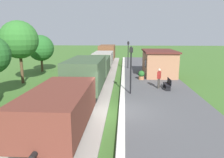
% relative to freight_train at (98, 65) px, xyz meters
% --- Properties ---
extents(ground_plane, '(160.00, 160.00, 0.00)m').
position_rel_freight_train_xyz_m(ground_plane, '(2.40, -10.36, -1.53)').
color(ground_plane, '#3D6628').
extents(platform_slab, '(6.00, 60.00, 0.25)m').
position_rel_freight_train_xyz_m(platform_slab, '(5.60, -10.36, -1.40)').
color(platform_slab, '#4C4C4F').
rests_on(platform_slab, ground).
extents(platform_edge_stripe, '(0.36, 60.00, 0.01)m').
position_rel_freight_train_xyz_m(platform_edge_stripe, '(2.80, -10.36, -1.27)').
color(platform_edge_stripe, silver).
rests_on(platform_edge_stripe, platform_slab).
extents(track_ballast, '(3.80, 60.00, 0.12)m').
position_rel_freight_train_xyz_m(track_ballast, '(-0.00, -10.36, -1.47)').
color(track_ballast, '#9E9389').
rests_on(track_ballast, ground).
extents(rail_near, '(0.07, 60.00, 0.14)m').
position_rel_freight_train_xyz_m(rail_near, '(0.72, -10.36, -1.34)').
color(rail_near, slate).
rests_on(rail_near, track_ballast).
extents(rail_far, '(0.07, 60.00, 0.14)m').
position_rel_freight_train_xyz_m(rail_far, '(-0.72, -10.36, -1.34)').
color(rail_far, slate).
rests_on(rail_far, track_ballast).
extents(freight_train, '(2.50, 32.60, 2.72)m').
position_rel_freight_train_xyz_m(freight_train, '(0.00, 0.00, 0.00)').
color(freight_train, brown).
rests_on(freight_train, rail_near).
extents(station_hut, '(3.50, 5.80, 2.78)m').
position_rel_freight_train_xyz_m(station_hut, '(6.80, 1.33, 0.13)').
color(station_hut, '#9E6B4C').
rests_on(station_hut, platform_slab).
extents(bench_near_hut, '(0.42, 1.50, 0.91)m').
position_rel_freight_train_xyz_m(bench_near_hut, '(6.57, -5.13, -0.80)').
color(bench_near_hut, black).
rests_on(bench_near_hut, platform_slab).
extents(bench_down_platform, '(0.42, 1.50, 0.91)m').
position_rel_freight_train_xyz_m(bench_down_platform, '(6.57, 6.64, -0.80)').
color(bench_down_platform, black).
rests_on(bench_down_platform, platform_slab).
extents(person_waiting, '(0.38, 0.45, 1.71)m').
position_rel_freight_train_xyz_m(person_waiting, '(5.87, -4.83, -0.34)').
color(person_waiting, '#38332D').
rests_on(person_waiting, platform_slab).
extents(potted_planter, '(0.64, 0.64, 0.92)m').
position_rel_freight_train_xyz_m(potted_planter, '(4.66, -1.34, -0.80)').
color(potted_planter, '#9E6642').
rests_on(potted_planter, platform_slab).
extents(lamp_post_near, '(0.28, 0.28, 3.70)m').
position_rel_freight_train_xyz_m(lamp_post_near, '(3.41, -6.63, 1.28)').
color(lamp_post_near, black).
rests_on(lamp_post_near, platform_slab).
extents(lamp_post_far, '(0.28, 0.28, 3.70)m').
position_rel_freight_train_xyz_m(lamp_post_far, '(3.41, 5.85, 1.28)').
color(lamp_post_far, black).
rests_on(lamp_post_far, platform_slab).
extents(tree_trackside_far, '(3.63, 3.63, 6.09)m').
position_rel_freight_train_xyz_m(tree_trackside_far, '(-7.22, -2.56, 2.74)').
color(tree_trackside_far, '#4C3823').
rests_on(tree_trackside_far, ground).
extents(tree_field_left, '(3.30, 3.30, 4.71)m').
position_rel_freight_train_xyz_m(tree_field_left, '(-7.82, 4.03, 1.52)').
color(tree_field_left, '#4C3823').
rests_on(tree_field_left, ground).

